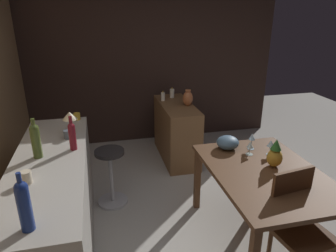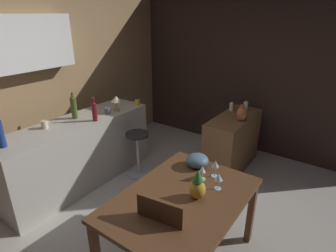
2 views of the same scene
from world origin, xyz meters
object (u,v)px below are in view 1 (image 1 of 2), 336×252
object	(u,v)px
bar_stool	(111,175)
wine_bottle_olive	(36,139)
dining_table	(265,179)
counter_lamp	(70,117)
wine_glass_left	(250,145)
vase_copper	(188,98)
pillar_candle_tall	(163,97)
wine_glass_right	(252,137)
cup_mustard	(77,116)
fruit_bowl	(228,142)
sideboard_cabinet	(176,131)
pineapple_centerpiece	(275,155)
wine_glass_center	(271,144)
chair_near_window	(297,224)
cup_cream	(26,177)
pillar_candle_short	(172,93)
wine_bottle_ruby	(72,135)
wine_bottle_cobalt	(24,204)
cup_slate	(68,134)

from	to	relation	value
bar_stool	wine_bottle_olive	bearing A→B (deg)	130.54
dining_table	counter_lamp	xyz separation A→B (m)	(0.93, 1.69, 0.41)
wine_glass_left	vase_copper	xyz separation A→B (m)	(1.44, 0.20, 0.09)
wine_glass_left	pillar_candle_tall	bearing A→B (deg)	15.21
wine_glass_right	cup_mustard	distance (m)	1.93
dining_table	fruit_bowl	bearing A→B (deg)	16.02
bar_stool	cup_mustard	bearing A→B (deg)	39.71
sideboard_cabinet	pineapple_centerpiece	distance (m)	1.92
wine_glass_center	vase_copper	bearing A→B (deg)	14.61
wine_glass_left	vase_copper	bearing A→B (deg)	7.89
wine_glass_right	cup_mustard	size ratio (longest dim) A/B	1.56
wine_glass_right	pineapple_centerpiece	size ratio (longest dim) A/B	0.64
wine_glass_center	fruit_bowl	xyz separation A→B (m)	(0.23, 0.34, -0.05)
chair_near_window	wine_glass_right	bearing A→B (deg)	-2.64
wine_glass_right	pineapple_centerpiece	bearing A→B (deg)	-175.88
cup_cream	pillar_candle_short	distance (m)	2.78
bar_stool	wine_bottle_ruby	bearing A→B (deg)	142.99
pineapple_centerpiece	counter_lamp	distance (m)	2.00
pineapple_centerpiece	wine_bottle_cobalt	xyz separation A→B (m)	(-0.62, 1.95, 0.22)
wine_bottle_cobalt	pillar_candle_tall	xyz separation A→B (m)	(2.65, -1.37, -0.19)
wine_glass_center	cup_cream	world-z (taller)	cup_cream
fruit_bowl	wine_bottle_olive	distance (m)	1.80
pillar_candle_short	vase_copper	xyz separation A→B (m)	(-0.45, -0.11, 0.04)
bar_stool	counter_lamp	bearing A→B (deg)	89.44
dining_table	pillar_candle_tall	xyz separation A→B (m)	(2.10, 0.47, 0.22)
chair_near_window	wine_bottle_olive	size ratio (longest dim) A/B	2.68
wine_glass_right	wine_glass_center	bearing A→B (deg)	-145.33
sideboard_cabinet	wine_glass_center	bearing A→B (deg)	-161.93
cup_slate	wine_glass_left	bearing A→B (deg)	-104.28
wine_bottle_olive	wine_bottle_ruby	size ratio (longest dim) A/B	1.11
wine_bottle_cobalt	counter_lamp	world-z (taller)	wine_bottle_cobalt
dining_table	cup_slate	bearing A→B (deg)	65.70
wine_bottle_ruby	cup_slate	distance (m)	0.30
wine_glass_left	wine_bottle_olive	world-z (taller)	wine_bottle_olive
pillar_candle_tall	cup_cream	bearing A→B (deg)	145.19
cup_cream	counter_lamp	size ratio (longest dim) A/B	0.51
pineapple_centerpiece	wine_bottle_ruby	world-z (taller)	wine_bottle_ruby
wine_glass_center	wine_bottle_ruby	xyz separation A→B (m)	(0.22, 1.84, 0.18)
dining_table	chair_near_window	world-z (taller)	chair_near_window
cup_mustard	vase_copper	bearing A→B (deg)	-72.04
cup_cream	cup_slate	bearing A→B (deg)	-16.46
pineapple_centerpiece	wine_bottle_olive	size ratio (longest dim) A/B	0.77
pineapple_centerpiece	fruit_bowl	xyz separation A→B (m)	(0.45, 0.26, -0.05)
wine_glass_left	pineapple_centerpiece	xyz separation A→B (m)	(-0.27, -0.10, 0.02)
sideboard_cabinet	wine_glass_center	world-z (taller)	wine_glass_center
cup_slate	pillar_candle_short	size ratio (longest dim) A/B	0.71
wine_bottle_ruby	counter_lamp	xyz separation A→B (m)	(0.43, 0.04, 0.02)
fruit_bowl	wine_glass_left	bearing A→B (deg)	-139.38
pineapple_centerpiece	wine_bottle_ruby	distance (m)	1.81
bar_stool	cup_slate	bearing A→B (deg)	111.24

